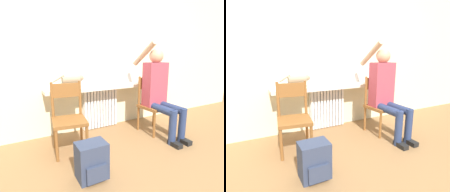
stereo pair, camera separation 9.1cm
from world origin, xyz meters
TOP-DOWN VIEW (x-y plane):
  - ground_plane at (0.00, 0.00)m, footprint 12.00×12.00m
  - wall_with_window at (0.00, 1.23)m, footprint 7.00×0.06m
  - radiator at (-0.00, 1.15)m, footprint 0.59×0.08m
  - windowsill at (0.00, 1.06)m, footprint 1.77×0.29m
  - window_glass at (0.00, 1.20)m, footprint 1.70×0.01m
  - chair_left at (-0.67, 0.64)m, footprint 0.45×0.45m
  - chair_right at (0.67, 0.64)m, footprint 0.43×0.43m
  - person at (0.67, 0.52)m, footprint 0.36×1.04m
  - cat at (-0.49, 1.00)m, footprint 0.44×0.11m
  - backpack at (-0.64, -0.01)m, footprint 0.29×0.24m

SIDE VIEW (x-z plane):
  - ground_plane at x=0.00m, z-range 0.00..0.00m
  - backpack at x=-0.64m, z-range 0.00..0.37m
  - radiator at x=0.00m, z-range 0.00..0.67m
  - chair_left at x=-0.67m, z-range 0.01..0.87m
  - chair_right at x=0.67m, z-range 0.01..0.87m
  - person at x=0.67m, z-range 0.00..1.39m
  - windowsill at x=0.00m, z-range 0.67..0.72m
  - cat at x=-0.49m, z-range 0.75..0.95m
  - wall_with_window at x=0.00m, z-range 0.00..2.70m
  - window_glass at x=0.00m, z-range 0.72..2.09m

